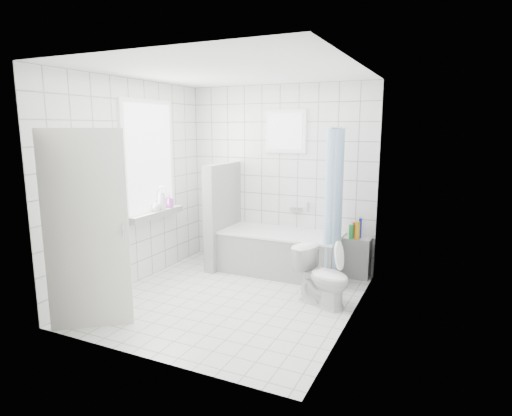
% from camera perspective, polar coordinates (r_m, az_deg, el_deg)
% --- Properties ---
extents(ground, '(3.00, 3.00, 0.00)m').
position_cam_1_polar(ground, '(5.21, -3.32, -11.94)').
color(ground, white).
rests_on(ground, ground).
extents(ceiling, '(3.00, 3.00, 0.00)m').
position_cam_1_polar(ceiling, '(4.85, -3.67, 17.74)').
color(ceiling, white).
rests_on(ceiling, ground).
extents(wall_back, '(2.80, 0.02, 2.60)m').
position_cam_1_polar(wall_back, '(6.21, 3.13, 4.17)').
color(wall_back, white).
rests_on(wall_back, ground).
extents(wall_front, '(2.80, 0.02, 2.60)m').
position_cam_1_polar(wall_front, '(3.63, -14.82, -0.83)').
color(wall_front, white).
rests_on(wall_front, ground).
extents(wall_left, '(0.02, 3.00, 2.60)m').
position_cam_1_polar(wall_left, '(5.66, -16.07, 3.13)').
color(wall_left, white).
rests_on(wall_left, ground).
extents(wall_right, '(0.02, 3.00, 2.60)m').
position_cam_1_polar(wall_right, '(4.38, 12.85, 1.18)').
color(wall_right, white).
rests_on(wall_right, ground).
extents(window_left, '(0.01, 0.90, 1.40)m').
position_cam_1_polar(window_left, '(5.83, -13.95, 6.41)').
color(window_left, white).
rests_on(window_left, wall_left).
extents(window_back, '(0.50, 0.01, 0.50)m').
position_cam_1_polar(window_back, '(6.09, 3.92, 10.17)').
color(window_back, white).
rests_on(window_back, wall_back).
extents(window_sill, '(0.18, 1.02, 0.08)m').
position_cam_1_polar(window_sill, '(5.90, -13.29, -0.77)').
color(window_sill, white).
rests_on(window_sill, wall_left).
extents(door, '(0.66, 0.51, 2.00)m').
position_cam_1_polar(door, '(4.51, -21.66, -2.93)').
color(door, silver).
rests_on(door, ground).
extents(bathtub, '(1.65, 0.77, 0.58)m').
position_cam_1_polar(bathtub, '(6.00, 3.33, -5.90)').
color(bathtub, white).
rests_on(bathtub, ground).
extents(partition_wall, '(0.15, 0.85, 1.50)m').
position_cam_1_polar(partition_wall, '(6.22, -4.44, -0.96)').
color(partition_wall, white).
rests_on(partition_wall, ground).
extents(tiled_ledge, '(0.40, 0.24, 0.55)m').
position_cam_1_polar(tiled_ledge, '(5.98, 13.07, -6.41)').
color(tiled_ledge, white).
rests_on(tiled_ledge, ground).
extents(toilet, '(0.75, 0.58, 0.67)m').
position_cam_1_polar(toilet, '(4.98, 8.90, -9.01)').
color(toilet, white).
rests_on(toilet, ground).
extents(curtain_rod, '(0.02, 0.80, 0.02)m').
position_cam_1_polar(curtain_rod, '(5.49, 10.99, 10.46)').
color(curtain_rod, silver).
rests_on(curtain_rod, wall_back).
extents(shower_curtain, '(0.14, 0.48, 1.78)m').
position_cam_1_polar(shower_curtain, '(5.44, 10.32, 0.97)').
color(shower_curtain, '#478AD1').
rests_on(shower_curtain, curtain_rod).
extents(tub_faucet, '(0.18, 0.06, 0.06)m').
position_cam_1_polar(tub_faucet, '(6.14, 5.41, -0.18)').
color(tub_faucet, silver).
rests_on(tub_faucet, wall_back).
extents(sill_bottles, '(0.18, 0.45, 0.33)m').
position_cam_1_polar(sill_bottles, '(5.95, -12.61, 1.03)').
color(sill_bottles, white).
rests_on(sill_bottles, window_sill).
extents(ledge_bottles, '(0.14, 0.18, 0.27)m').
position_cam_1_polar(ledge_bottles, '(5.84, 13.17, -2.84)').
color(ledge_bottles, '#189232').
rests_on(ledge_bottles, tiled_ledge).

